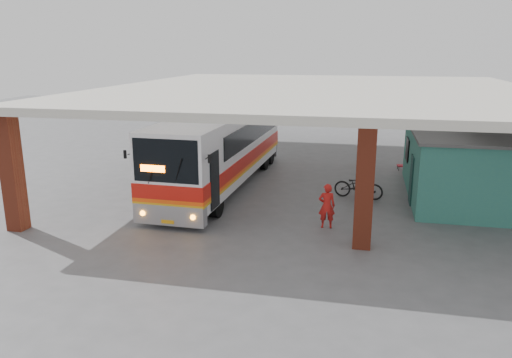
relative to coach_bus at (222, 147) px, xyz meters
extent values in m
plane|color=#515154|center=(3.79, -3.51, -1.92)|extent=(90.00, 90.00, 0.00)
cube|color=#9A3821|center=(6.79, -6.51, 0.26)|extent=(0.60, 0.60, 4.35)
cube|color=#9A3821|center=(6.79, -0.51, 0.26)|extent=(0.60, 0.60, 4.35)
cube|color=#9A3821|center=(6.79, 5.49, 0.26)|extent=(0.60, 0.60, 4.35)
cube|color=#9A3821|center=(-5.71, -7.51, 0.26)|extent=(0.60, 0.60, 4.35)
cube|color=#9A3821|center=(-5.71, 13.49, 0.26)|extent=(0.60, 0.60, 4.35)
cube|color=#9A3821|center=(13.79, 13.49, 0.26)|extent=(0.60, 0.60, 4.35)
cube|color=beige|center=(4.29, 2.99, 2.58)|extent=(21.00, 23.00, 0.30)
cube|color=#2E756C|center=(11.29, 0.49, -0.42)|extent=(5.00, 8.00, 3.00)
cube|color=#525252|center=(11.29, 0.49, 1.13)|extent=(5.20, 8.20, 0.12)
cube|color=#153B37|center=(8.77, -1.01, -0.87)|extent=(0.08, 0.95, 2.10)
cube|color=black|center=(8.77, 1.99, -0.12)|extent=(0.08, 1.20, 1.00)
cube|color=black|center=(8.74, 1.99, -0.12)|extent=(0.04, 1.30, 1.10)
cube|color=white|center=(0.00, 0.04, 0.16)|extent=(3.09, 13.22, 3.07)
cube|color=white|center=(-0.03, -1.06, 1.81)|extent=(1.40, 3.32, 0.27)
cube|color=gray|center=(-0.17, -6.34, -1.32)|extent=(2.77, 0.51, 0.77)
cube|color=red|center=(0.00, 0.04, -0.44)|extent=(3.13, 13.22, 0.55)
cube|color=#F9520D|center=(0.00, 0.04, -0.78)|extent=(3.13, 13.22, 0.14)
cube|color=orange|center=(0.00, 0.04, -0.91)|extent=(3.13, 13.22, 0.11)
cube|color=black|center=(-0.17, -6.50, 0.73)|extent=(2.49, 0.17, 1.59)
cube|color=black|center=(-1.36, 0.95, 0.71)|extent=(0.32, 9.86, 0.99)
cube|color=black|center=(1.40, 0.88, 0.71)|extent=(0.32, 9.86, 0.99)
cube|color=#FF5905|center=(-0.67, -6.54, 0.44)|extent=(0.93, 0.08, 0.24)
sphere|color=orange|center=(-1.16, -6.54, -1.28)|extent=(0.20, 0.20, 0.20)
sphere|color=orange|center=(0.81, -6.59, -1.28)|extent=(0.20, 0.20, 0.20)
cube|color=orange|center=(-0.18, -6.58, -1.54)|extent=(0.49, 0.04, 0.13)
cylinder|color=black|center=(-1.31, -4.53, -1.37)|extent=(0.38, 1.11, 1.10)
cylinder|color=black|center=(1.07, -4.60, -1.37)|extent=(0.38, 1.11, 1.10)
cylinder|color=black|center=(-1.09, 3.90, -1.37)|extent=(0.38, 1.11, 1.10)
cylinder|color=black|center=(1.29, 3.84, -1.37)|extent=(0.38, 1.11, 1.10)
cylinder|color=black|center=(-1.05, 5.33, -1.37)|extent=(0.38, 1.11, 1.10)
cylinder|color=black|center=(1.33, 5.26, -1.37)|extent=(0.38, 1.11, 1.10)
imported|color=black|center=(6.55, -0.72, -1.35)|extent=(2.28, 1.13, 1.15)
imported|color=red|center=(5.46, -4.87, -1.07)|extent=(0.67, 0.49, 1.70)
cube|color=red|center=(8.79, 5.28, -1.67)|extent=(0.52, 0.52, 0.07)
cube|color=red|center=(8.98, 5.31, -1.37)|extent=(0.12, 0.46, 0.66)
cylinder|color=black|center=(8.63, 5.07, -1.81)|extent=(0.03, 0.03, 0.22)
cylinder|color=black|center=(9.00, 5.12, -1.81)|extent=(0.03, 0.03, 0.22)
cylinder|color=black|center=(8.58, 5.44, -1.81)|extent=(0.03, 0.03, 0.22)
cylinder|color=black|center=(8.95, 5.49, -1.81)|extent=(0.03, 0.03, 0.22)
camera|label=1|loc=(6.71, -22.71, 4.59)|focal=35.00mm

